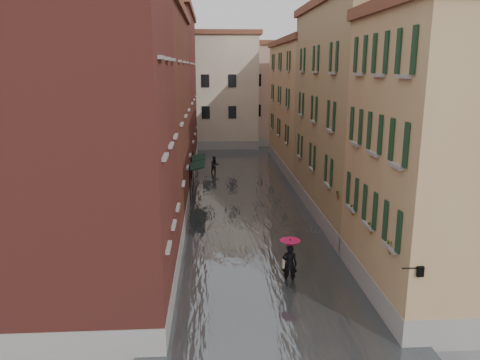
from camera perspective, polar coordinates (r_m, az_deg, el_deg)
name	(u,v)px	position (r m, az deg, el deg)	size (l,w,h in m)	color
ground	(265,278)	(22.05, 3.12, -11.89)	(120.00, 120.00, 0.00)	#525255
floodwater	(245,199)	(34.17, 0.64, -2.34)	(10.00, 60.00, 0.20)	#4F5357
building_left_near	(90,148)	(18.60, -17.86, 3.72)	(6.00, 8.00, 13.00)	maroon
building_left_mid	(135,122)	(29.31, -12.63, 6.94)	(6.00, 14.00, 12.50)	maroon
building_left_far	(161,95)	(44.08, -9.66, 10.18)	(6.00, 16.00, 14.00)	maroon
building_right_near	(447,163)	(20.44, 23.92, 1.90)	(6.00, 8.00, 11.50)	#A67D55
building_right_mid	(362,116)	(30.41, 14.63, 7.54)	(6.00, 14.00, 13.00)	#977A5B
building_right_far	(311,108)	(44.92, 8.67, 8.68)	(6.00, 16.00, 11.50)	#A67D55
building_end_cream	(206,92)	(57.85, -4.17, 10.61)	(12.00, 9.00, 13.00)	beige
building_end_pink	(277,95)	(60.45, 4.55, 10.25)	(10.00, 9.00, 12.00)	tan
awning_near	(197,166)	(34.14, -5.28, 1.68)	(1.09, 2.90, 2.80)	black
awning_far	(198,159)	(37.04, -5.15, 2.61)	(1.09, 2.73, 2.80)	black
wall_lantern	(419,271)	(16.63, 20.99, -10.27)	(0.71, 0.22, 0.35)	black
window_planters	(364,210)	(20.82, 14.89, -3.54)	(0.59, 7.88, 0.84)	maroon
pedestrian_main	(290,258)	(21.17, 6.08, -9.40)	(0.96, 0.96, 2.06)	black
pedestrian_far	(215,165)	(42.28, -3.11, 1.79)	(0.82, 0.64, 1.69)	black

